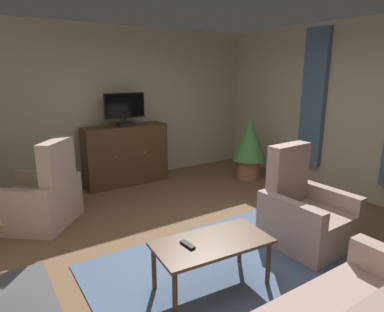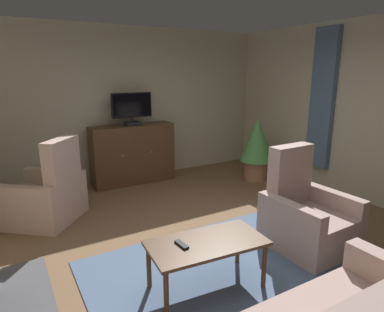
% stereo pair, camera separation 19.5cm
% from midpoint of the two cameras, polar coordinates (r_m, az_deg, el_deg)
% --- Properties ---
extents(ground_plane, '(6.04, 6.43, 0.04)m').
position_cam_midpoint_polar(ground_plane, '(4.13, 5.68, -14.74)').
color(ground_plane, brown).
extents(wall_back, '(6.04, 0.10, 2.76)m').
position_cam_midpoint_polar(wall_back, '(6.28, -10.12, 8.64)').
color(wall_back, '#B2A88E').
rests_on(wall_back, ground_plane).
extents(wall_right_with_window, '(0.10, 6.43, 2.76)m').
position_cam_midpoint_polar(wall_right_with_window, '(5.74, 29.32, 6.51)').
color(wall_right_with_window, '#BBB095').
rests_on(wall_right_with_window, ground_plane).
extents(curtain_panel_far, '(0.10, 0.44, 2.32)m').
position_cam_midpoint_polar(curtain_panel_far, '(6.10, 22.31, 8.93)').
color(curtain_panel_far, slate).
extents(rug_central, '(2.76, 1.92, 0.01)m').
position_cam_midpoint_polar(rug_central, '(3.62, 7.77, -18.88)').
color(rug_central, slate).
rests_on(rug_central, ground_plane).
extents(tv_cabinet, '(1.47, 0.45, 1.06)m').
position_cam_midpoint_polar(tv_cabinet, '(6.08, -9.18, 0.13)').
color(tv_cabinet, '#352315').
rests_on(tv_cabinet, ground_plane).
extents(television, '(0.71, 0.20, 0.57)m').
position_cam_midpoint_polar(television, '(5.88, -9.33, 8.11)').
color(television, black).
rests_on(television, tv_cabinet).
extents(coffee_table, '(1.12, 0.63, 0.48)m').
position_cam_midpoint_polar(coffee_table, '(3.16, 4.40, -15.28)').
color(coffee_table, '#422B19').
rests_on(coffee_table, ground_plane).
extents(tv_remote, '(0.06, 0.17, 0.02)m').
position_cam_midpoint_polar(tv_remote, '(3.05, 0.09, -14.95)').
color(tv_remote, black).
rests_on(tv_remote, coffee_table).
extents(armchair_angled_to_table, '(1.27, 1.27, 1.14)m').
position_cam_midpoint_polar(armchair_angled_to_table, '(4.90, -22.87, -6.43)').
color(armchair_angled_to_table, '#BC9E8E').
rests_on(armchair_angled_to_table, ground_plane).
extents(armchair_beside_cabinet, '(0.86, 0.89, 1.15)m').
position_cam_midpoint_polar(armchair_beside_cabinet, '(4.14, 20.25, -9.88)').
color(armchair_beside_cabinet, '#A3897F').
rests_on(armchair_beside_cabinet, ground_plane).
extents(potted_plant_leafy_by_curtain, '(0.62, 0.62, 1.17)m').
position_cam_midpoint_polar(potted_plant_leafy_by_curtain, '(6.24, 11.93, 1.81)').
color(potted_plant_leafy_by_curtain, '#99664C').
rests_on(potted_plant_leafy_by_curtain, ground_plane).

